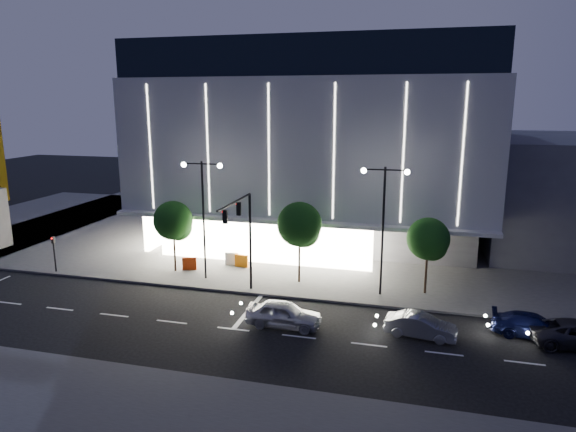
# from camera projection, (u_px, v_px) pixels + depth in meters

# --- Properties ---
(ground) EXTENTS (160.00, 160.00, 0.00)m
(ground) POSITION_uv_depth(u_px,v_px,m) (212.00, 316.00, 32.31)
(ground) COLOR black
(ground) RESTS_ON ground
(sidewalk_museum) EXTENTS (70.00, 40.00, 0.15)m
(sidewalk_museum) POSITION_uv_depth(u_px,v_px,m) (346.00, 229.00, 53.73)
(sidewalk_museum) COLOR #474747
(sidewalk_museum) RESTS_ON ground
(museum) EXTENTS (30.00, 25.80, 18.00)m
(museum) POSITION_uv_depth(u_px,v_px,m) (325.00, 141.00, 50.59)
(museum) COLOR #4C4C51
(museum) RESTS_ON ground
(annex_building) EXTENTS (16.00, 20.00, 10.00)m
(annex_building) POSITION_uv_depth(u_px,v_px,m) (572.00, 191.00, 47.50)
(annex_building) COLOR #4C4C51
(annex_building) RESTS_ON ground
(traffic_mast) EXTENTS (0.33, 5.89, 7.07)m
(traffic_mast) POSITION_uv_depth(u_px,v_px,m) (243.00, 227.00, 34.11)
(traffic_mast) COLOR black
(traffic_mast) RESTS_ON ground
(street_lamp_west) EXTENTS (3.16, 0.36, 9.00)m
(street_lamp_west) POSITION_uv_depth(u_px,v_px,m) (203.00, 203.00, 37.39)
(street_lamp_west) COLOR black
(street_lamp_west) RESTS_ON ground
(street_lamp_east) EXTENTS (3.16, 0.36, 9.00)m
(street_lamp_east) POSITION_uv_depth(u_px,v_px,m) (383.00, 212.00, 34.21)
(street_lamp_east) COLOR black
(street_lamp_east) RESTS_ON ground
(ped_signal_far) EXTENTS (0.22, 0.24, 3.00)m
(ped_signal_far) POSITION_uv_depth(u_px,v_px,m) (54.00, 250.00, 39.81)
(ped_signal_far) COLOR black
(ped_signal_far) RESTS_ON ground
(tree_left) EXTENTS (3.02, 3.02, 5.72)m
(tree_left) POSITION_uv_depth(u_px,v_px,m) (174.00, 223.00, 39.51)
(tree_left) COLOR black
(tree_left) RESTS_ON ground
(tree_mid) EXTENTS (3.25, 3.25, 6.15)m
(tree_mid) POSITION_uv_depth(u_px,v_px,m) (300.00, 227.00, 36.99)
(tree_mid) COLOR black
(tree_mid) RESTS_ON ground
(tree_right) EXTENTS (2.91, 2.91, 5.51)m
(tree_right) POSITION_uv_depth(u_px,v_px,m) (428.00, 241.00, 34.89)
(tree_right) COLOR black
(tree_right) RESTS_ON ground
(car_lead) EXTENTS (4.59, 1.90, 1.56)m
(car_lead) POSITION_uv_depth(u_px,v_px,m) (284.00, 314.00, 30.64)
(car_lead) COLOR #B2B3BA
(car_lead) RESTS_ON ground
(car_second) EXTENTS (4.19, 1.95, 1.33)m
(car_second) POSITION_uv_depth(u_px,v_px,m) (421.00, 326.00, 29.30)
(car_second) COLOR #919498
(car_second) RESTS_ON ground
(car_third) EXTENTS (4.67, 2.27, 1.31)m
(car_third) POSITION_uv_depth(u_px,v_px,m) (533.00, 326.00, 29.33)
(car_third) COLOR #141A4C
(car_third) RESTS_ON ground
(barrier_a) EXTENTS (1.12, 0.58, 1.00)m
(barrier_a) POSITION_uv_depth(u_px,v_px,m) (189.00, 264.00, 40.49)
(barrier_a) COLOR red
(barrier_a) RESTS_ON sidewalk_museum
(barrier_c) EXTENTS (1.12, 0.36, 1.00)m
(barrier_c) POSITION_uv_depth(u_px,v_px,m) (242.00, 261.00, 41.18)
(barrier_c) COLOR orange
(barrier_c) RESTS_ON sidewalk_museum
(barrier_d) EXTENTS (1.12, 0.40, 1.00)m
(barrier_d) POSITION_uv_depth(u_px,v_px,m) (232.00, 259.00, 41.77)
(barrier_d) COLOR white
(barrier_d) RESTS_ON sidewalk_museum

